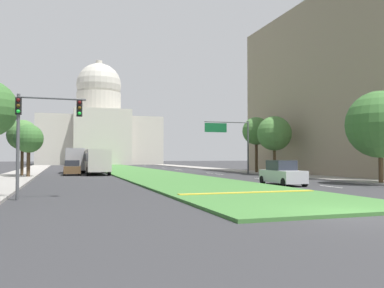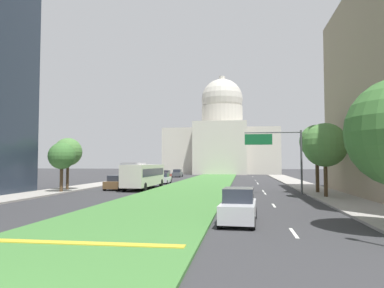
{
  "view_description": "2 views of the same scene",
  "coord_description": "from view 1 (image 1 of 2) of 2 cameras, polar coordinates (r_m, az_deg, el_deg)",
  "views": [
    {
      "loc": [
        -9.7,
        -11.53,
        2.11
      ],
      "look_at": [
        2.6,
        26.32,
        3.39
      ],
      "focal_mm": 37.3,
      "sensor_mm": 36.0,
      "label": 1
    },
    {
      "loc": [
        6.07,
        -4.7,
        3.19
      ],
      "look_at": [
        0.62,
        34.03,
        5.23
      ],
      "focal_mm": 33.63,
      "sensor_mm": 36.0,
      "label": 2
    }
  ],
  "objects": [
    {
      "name": "box_truck_delivery",
      "position": [
        54.04,
        -16.45,
        -2.22
      ],
      "size": [
        2.4,
        6.4,
        3.2
      ],
      "color": "navy",
      "rests_on": "ground_plane"
    },
    {
      "name": "sidewalk_right",
      "position": [
        58.54,
        6.22,
        -3.82
      ],
      "size": [
        4.0,
        94.12,
        0.15
      ],
      "primitive_type": "cube",
      "color": "#9E9991",
      "rests_on": "ground_plane"
    },
    {
      "name": "capitol_building",
      "position": [
        115.98,
        -13.17,
        2.08
      ],
      "size": [
        32.92,
        24.81,
        29.69
      ],
      "color": "beige",
      "rests_on": "ground_plane"
    },
    {
      "name": "street_tree_right_mid",
      "position": [
        46.87,
        11.68,
        1.47
      ],
      "size": [
        3.97,
        3.97,
        6.79
      ],
      "color": "#4C3823",
      "rests_on": "ground_plane"
    },
    {
      "name": "overhead_guide_sign",
      "position": [
        48.57,
        5.7,
        1.18
      ],
      "size": [
        5.8,
        0.2,
        6.5
      ],
      "color": "#515456",
      "rests_on": "ground_plane"
    },
    {
      "name": "lane_dashes_right",
      "position": [
        58.13,
        0.11,
        -3.91
      ],
      "size": [
        0.16,
        69.53,
        0.01
      ],
      "color": "silver",
      "rests_on": "ground_plane"
    },
    {
      "name": "median_curb_nose",
      "position": [
        22.16,
        8.09,
        -6.87
      ],
      "size": [
        7.98,
        0.5,
        0.04
      ],
      "primitive_type": "cube",
      "color": "gold",
      "rests_on": "grass_median"
    },
    {
      "name": "sedan_far_horizon",
      "position": [
        71.35,
        -16.63,
        -2.77
      ],
      "size": [
        2.2,
        4.5,
        1.82
      ],
      "color": "maroon",
      "rests_on": "ground_plane"
    },
    {
      "name": "sedan_lead_stopped",
      "position": [
        30.44,
        12.77,
        -4.16
      ],
      "size": [
        2.03,
        4.48,
        1.84
      ],
      "color": "#BCBCC1",
      "rests_on": "ground_plane"
    },
    {
      "name": "sedan_very_far",
      "position": [
        86.14,
        -17.14,
        -2.62
      ],
      "size": [
        1.91,
        4.65,
        1.73
      ],
      "color": "#4C5156",
      "rests_on": "ground_plane"
    },
    {
      "name": "ground_plane",
      "position": [
        64.59,
        -9.37,
        -3.69
      ],
      "size": [
        260.0,
        260.0,
        0.0
      ],
      "primitive_type": "plane",
      "color": "#333335"
    },
    {
      "name": "street_tree_left_mid",
      "position": [
        42.82,
        -22.32,
        0.68
      ],
      "size": [
        2.84,
        2.84,
        5.35
      ],
      "color": "#4C3823",
      "rests_on": "ground_plane"
    },
    {
      "name": "midrise_block_right",
      "position": [
        51.67,
        21.03,
        7.02
      ],
      "size": [
        12.47,
        27.44,
        19.91
      ],
      "primitive_type": "cube",
      "color": "tan",
      "rests_on": "ground_plane"
    },
    {
      "name": "street_tree_left_far",
      "position": [
        45.89,
        -23.09,
        1.18
      ],
      "size": [
        3.2,
        3.2,
        6.04
      ],
      "color": "#4C3823",
      "rests_on": "ground_plane"
    },
    {
      "name": "street_tree_right_near",
      "position": [
        33.74,
        25.31,
        2.55
      ],
      "size": [
        5.16,
        5.16,
        7.17
      ],
      "color": "#4C3823",
      "rests_on": "ground_plane"
    },
    {
      "name": "sedan_distant",
      "position": [
        61.08,
        -14.54,
        -3.03
      ],
      "size": [
        2.04,
        4.7,
        1.65
      ],
      "color": "silver",
      "rests_on": "ground_plane"
    },
    {
      "name": "sedan_midblock",
      "position": [
        47.92,
        -16.79,
        -3.33
      ],
      "size": [
        1.93,
        4.51,
        1.71
      ],
      "color": "brown",
      "rests_on": "ground_plane"
    },
    {
      "name": "city_bus",
      "position": [
        49.65,
        -13.56,
        -2.18
      ],
      "size": [
        2.62,
        11.0,
        2.95
      ],
      "color": "beige",
      "rests_on": "ground_plane"
    },
    {
      "name": "sidewalk_left",
      "position": [
        53.6,
        -22.95,
        -3.87
      ],
      "size": [
        4.0,
        94.12,
        0.15
      ],
      "primitive_type": "cube",
      "color": "#9E9991",
      "rests_on": "ground_plane"
    },
    {
      "name": "traffic_light_near_left",
      "position": [
        21.23,
        -21.33,
        2.84
      ],
      "size": [
        3.34,
        0.35,
        5.2
      ],
      "color": "#515456",
      "rests_on": "ground_plane"
    },
    {
      "name": "grass_median",
      "position": [
        59.42,
        -8.61,
        -3.78
      ],
      "size": [
        8.87,
        94.12,
        0.14
      ],
      "primitive_type": "cube",
      "color": "#427A38",
      "rests_on": "ground_plane"
    },
    {
      "name": "street_tree_right_far",
      "position": [
        51.47,
        9.17,
        1.81
      ],
      "size": [
        3.54,
        3.54,
        7.17
      ],
      "color": "#4C3823",
      "rests_on": "ground_plane"
    }
  ]
}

